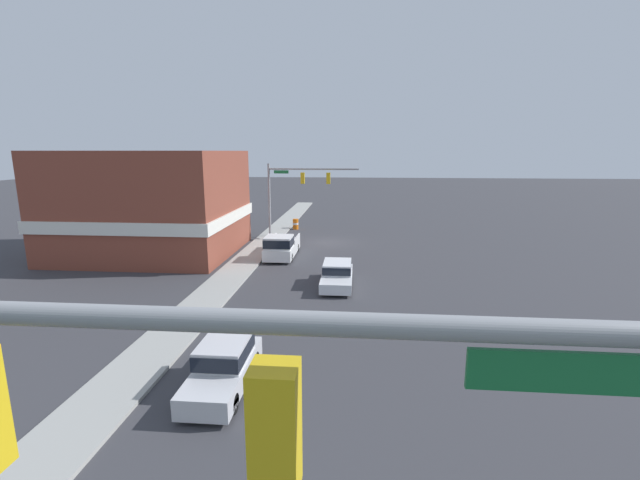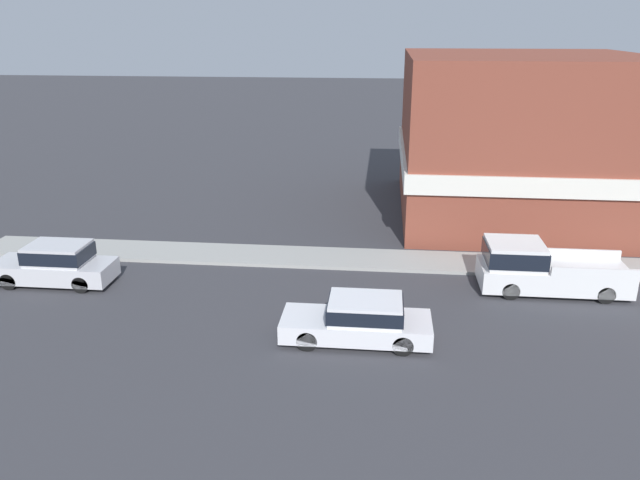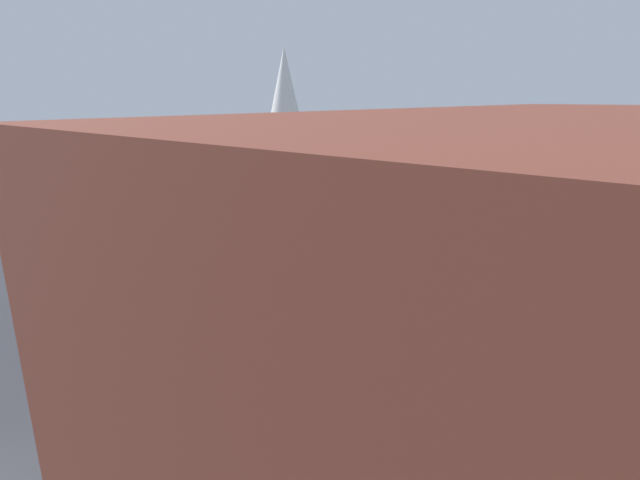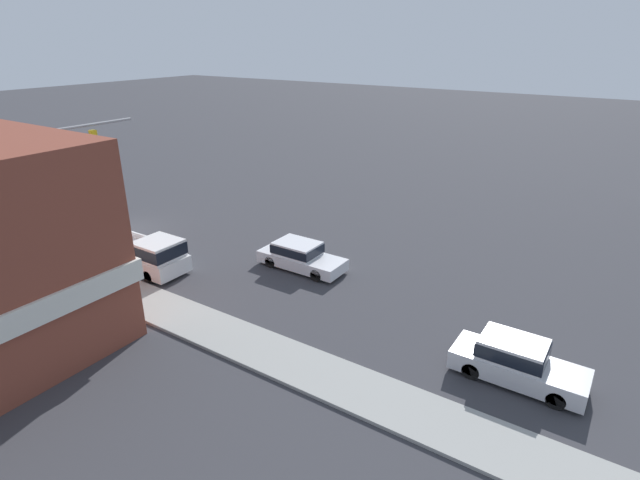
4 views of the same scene
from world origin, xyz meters
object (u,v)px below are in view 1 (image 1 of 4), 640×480
at_px(car_oncoming, 224,364).
at_px(pickup_truck_parked, 281,246).
at_px(car_lead, 337,273).
at_px(construction_barrel, 296,224).

xyz_separation_m(car_oncoming, pickup_truck_parked, (1.25, -18.75, 0.10)).
distance_m(car_oncoming, pickup_truck_parked, 18.79).
relative_size(car_lead, construction_barrel, 4.35).
bearing_deg(car_oncoming, pickup_truck_parked, 93.82).
distance_m(car_lead, car_oncoming, 12.62).
bearing_deg(construction_barrel, car_oncoming, 93.49).
bearing_deg(car_lead, car_oncoming, 73.99).
distance_m(car_oncoming, construction_barrel, 31.49).
bearing_deg(construction_barrel, car_lead, 105.61).
distance_m(car_lead, construction_barrel, 20.05).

